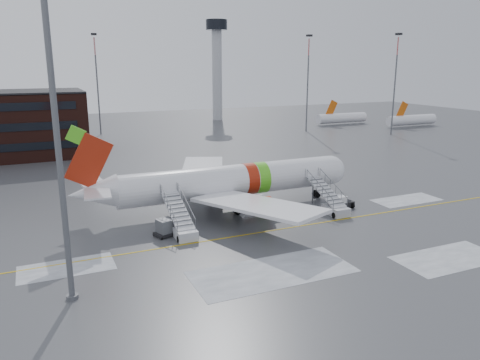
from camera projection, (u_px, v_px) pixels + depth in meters
name	position (u px, v px, depth m)	size (l,w,h in m)	color
ground	(278.00, 226.00, 51.04)	(260.00, 260.00, 0.00)	#494C4F
airliner	(226.00, 182.00, 56.20)	(35.03, 32.97, 11.18)	white
airstair_fwd	(332.00, 204.00, 55.28)	(2.05, 7.70, 3.48)	#B0B2B8
airstair_aft	(182.00, 226.00, 47.98)	(2.05, 7.70, 3.48)	silver
pushback_tug	(341.00, 203.00, 57.14)	(2.97, 2.38, 1.61)	black
uld_container	(166.00, 228.00, 47.97)	(2.55, 2.17, 1.78)	black
light_mast_near	(54.00, 108.00, 31.85)	(1.20, 1.20, 27.84)	#595B60
control_tower	(217.00, 58.00, 142.52)	(6.40, 6.40, 30.00)	#B2B5BA
light_mast_far_ne	(308.00, 77.00, 119.21)	(1.20, 1.20, 24.25)	#595B60
light_mast_far_n	(97.00, 78.00, 113.65)	(1.20, 1.20, 24.25)	#595B60
light_mast_far_e	(395.00, 78.00, 113.12)	(1.20, 1.20, 24.25)	#595B60
distant_aircraft	(364.00, 126.00, 132.43)	(35.00, 18.00, 8.00)	#D8590C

